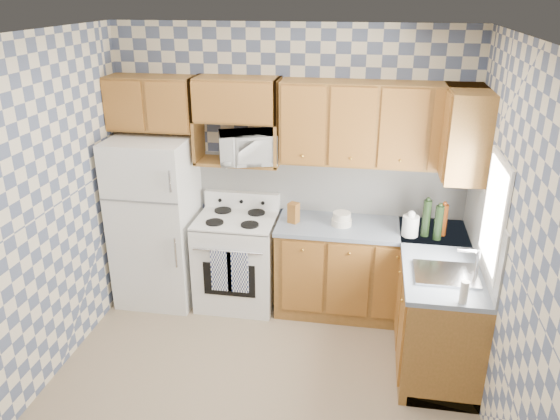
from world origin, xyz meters
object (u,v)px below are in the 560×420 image
Objects in this scene: refrigerator at (156,221)px; microwave at (247,148)px; stove_body at (237,261)px; electric_kettle at (410,226)px.

refrigerator is 3.21× the size of microwave.
stove_body is 4.87× the size of electric_kettle.
microwave is 2.84× the size of electric_kettle.
stove_body is at bearing -154.89° from microwave.
stove_body is (0.80, 0.03, -0.39)m from refrigerator.
stove_body is 1.15m from microwave.
microwave is (0.91, 0.12, 0.75)m from refrigerator.
refrigerator is 9.10× the size of electric_kettle.
microwave is 1.65m from electric_kettle.
electric_kettle is (1.52, -0.23, -0.58)m from microwave.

